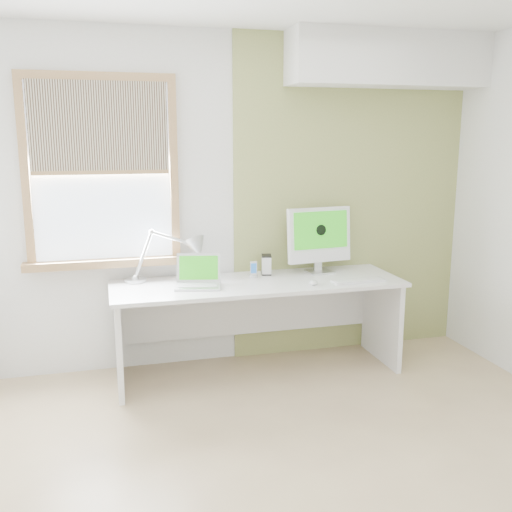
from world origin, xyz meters
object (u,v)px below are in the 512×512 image
object	(u,v)px
desk	(256,304)
desk_lamp	(186,252)
imac	(319,236)
external_drive	(266,265)
laptop	(198,278)

from	to	relation	value
desk	desk_lamp	size ratio (longest dim) A/B	3.10
imac	desk	bearing A→B (deg)	-168.25
desk_lamp	imac	xyz separation A→B (m)	(1.07, -0.08, 0.09)
desk	imac	world-z (taller)	imac
external_drive	laptop	bearing A→B (deg)	-158.95
desk_lamp	laptop	world-z (taller)	desk_lamp
laptop	external_drive	size ratio (longest dim) A/B	2.40
desk_lamp	laptop	distance (m)	0.31
desk	external_drive	xyz separation A→B (m)	(0.13, 0.15, 0.27)
laptop	desk	bearing A→B (deg)	8.80
desk_lamp	external_drive	size ratio (longest dim) A/B	4.53
laptop	imac	bearing A→B (deg)	10.43
desk_lamp	desk	bearing A→B (deg)	-20.95
desk	laptop	world-z (taller)	laptop
external_drive	desk_lamp	bearing A→B (deg)	176.37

